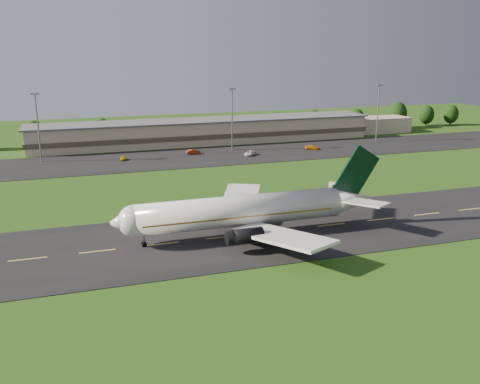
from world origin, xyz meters
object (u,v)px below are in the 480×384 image
object	(u,v)px
service_vehicle_a	(123,158)
light_mast_west	(37,119)
light_mast_centre	(232,112)
service_vehicle_d	(312,148)
airliner	(245,211)
service_vehicle_c	(250,153)
terminal	(222,131)
light_mast_east	(378,106)
service_vehicle_b	(193,152)

from	to	relation	value
service_vehicle_a	light_mast_west	bearing A→B (deg)	173.71
light_mast_centre	service_vehicle_d	world-z (taller)	light_mast_centre
airliner	light_mast_west	size ratio (longest dim) A/B	2.52
service_vehicle_c	service_vehicle_d	distance (m)	23.08
terminal	light_mast_west	world-z (taller)	light_mast_west
light_mast_west	service_vehicle_a	bearing A→B (deg)	-13.80
airliner	light_mast_centre	bearing A→B (deg)	74.40
terminal	service_vehicle_c	world-z (taller)	terminal
light_mast_centre	light_mast_east	size ratio (longest dim) A/B	1.00
terminal	light_mast_east	bearing A→B (deg)	-16.80
service_vehicle_d	terminal	bearing A→B (deg)	69.30
airliner	terminal	world-z (taller)	airliner
light_mast_west	service_vehicle_d	world-z (taller)	light_mast_west
service_vehicle_b	airliner	bearing A→B (deg)	175.57
light_mast_centre	service_vehicle_d	distance (m)	29.30
airliner	light_mast_centre	xyz separation A→B (m)	(22.72, 80.00, 8.08)
terminal	light_mast_west	bearing A→B (deg)	-165.24
service_vehicle_b	service_vehicle_c	xyz separation A→B (m)	(16.52, -7.28, -0.05)
airliner	service_vehicle_c	world-z (taller)	airliner
service_vehicle_d	light_mast_centre	bearing A→B (deg)	96.71
light_mast_east	service_vehicle_c	bearing A→B (deg)	-168.48
service_vehicle_a	service_vehicle_d	bearing A→B (deg)	5.08
terminal	light_mast_centre	distance (m)	18.45
light_mast_west	service_vehicle_d	bearing A→B (deg)	-5.59
service_vehicle_c	airliner	bearing A→B (deg)	-67.47
light_mast_centre	terminal	bearing A→B (deg)	85.05
airliner	service_vehicle_a	xyz separation A→B (m)	(-13.88, 74.26, -3.94)
light_mast_west	service_vehicle_a	world-z (taller)	light_mast_west
airliner	service_vehicle_d	distance (m)	86.40
light_mast_east	service_vehicle_a	distance (m)	92.57
light_mast_east	service_vehicle_c	world-z (taller)	light_mast_east
terminal	service_vehicle_d	size ratio (longest dim) A/B	29.56
service_vehicle_a	service_vehicle_d	distance (m)	62.08
airliner	service_vehicle_b	xyz separation A→B (m)	(8.66, 76.57, -3.82)
light_mast_west	service_vehicle_d	size ratio (longest dim) A/B	4.15
terminal	airliner	bearing A→B (deg)	-104.08
airliner	light_mast_centre	distance (m)	83.56
airliner	service_vehicle_b	world-z (taller)	airliner
airliner	light_mast_east	world-z (taller)	light_mast_east
light_mast_east	service_vehicle_b	world-z (taller)	light_mast_east
terminal	service_vehicle_c	xyz separation A→B (m)	(1.06, -26.89, -3.20)
service_vehicle_c	service_vehicle_d	size ratio (longest dim) A/B	1.02
light_mast_east	service_vehicle_d	bearing A→B (deg)	-164.21
service_vehicle_b	service_vehicle_d	size ratio (longest dim) A/B	0.92
airliner	service_vehicle_d	bearing A→B (deg)	56.36
terminal	service_vehicle_d	distance (m)	34.49
light_mast_west	service_vehicle_c	bearing A→B (deg)	-9.73
light_mast_west	service_vehicle_d	distance (m)	86.66
light_mast_centre	service_vehicle_c	bearing A→B (deg)	-77.07
light_mast_west	light_mast_east	world-z (taller)	same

